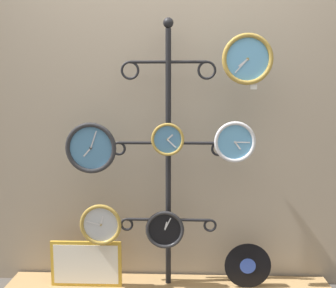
% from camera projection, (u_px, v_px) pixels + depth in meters
% --- Properties ---
extents(shop_wall, '(4.40, 0.04, 2.80)m').
position_uv_depth(shop_wall, '(169.00, 87.00, 2.69)').
color(shop_wall, gray).
rests_on(shop_wall, ground_plane).
extents(display_stand, '(0.75, 0.40, 1.83)m').
position_uv_depth(display_stand, '(168.00, 209.00, 2.64)').
color(display_stand, black).
rests_on(display_stand, ground_plane).
extents(clock_top_right, '(0.31, 0.04, 0.31)m').
position_uv_depth(clock_top_right, '(247.00, 59.00, 2.39)').
color(clock_top_right, '#60A8DB').
extents(clock_middle_left, '(0.33, 0.04, 0.33)m').
position_uv_depth(clock_middle_left, '(91.00, 148.00, 2.49)').
color(clock_middle_left, '#4C84B2').
extents(clock_middle_center, '(0.21, 0.04, 0.21)m').
position_uv_depth(clock_middle_center, '(167.00, 139.00, 2.47)').
color(clock_middle_center, '#4C84B2').
extents(clock_middle_right, '(0.26, 0.04, 0.26)m').
position_uv_depth(clock_middle_right, '(235.00, 142.00, 2.48)').
color(clock_middle_right, '#60A8DB').
extents(clock_bottom_left, '(0.27, 0.04, 0.27)m').
position_uv_depth(clock_bottom_left, '(101.00, 224.00, 2.55)').
color(clock_bottom_left, silver).
extents(clock_bottom_center, '(0.25, 0.04, 0.25)m').
position_uv_depth(clock_bottom_center, '(165.00, 229.00, 2.57)').
color(clock_bottom_center, black).
extents(vinyl_record, '(0.31, 0.01, 0.31)m').
position_uv_depth(vinyl_record, '(248.00, 266.00, 2.61)').
color(vinyl_record, black).
rests_on(vinyl_record, low_shelf).
extents(picture_frame, '(0.48, 0.02, 0.31)m').
position_uv_depth(picture_frame, '(86.00, 264.00, 2.64)').
color(picture_frame, gold).
rests_on(picture_frame, low_shelf).
extents(price_tag_upper, '(0.04, 0.00, 0.03)m').
position_uv_depth(price_tag_upper, '(254.00, 87.00, 2.41)').
color(price_tag_upper, white).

